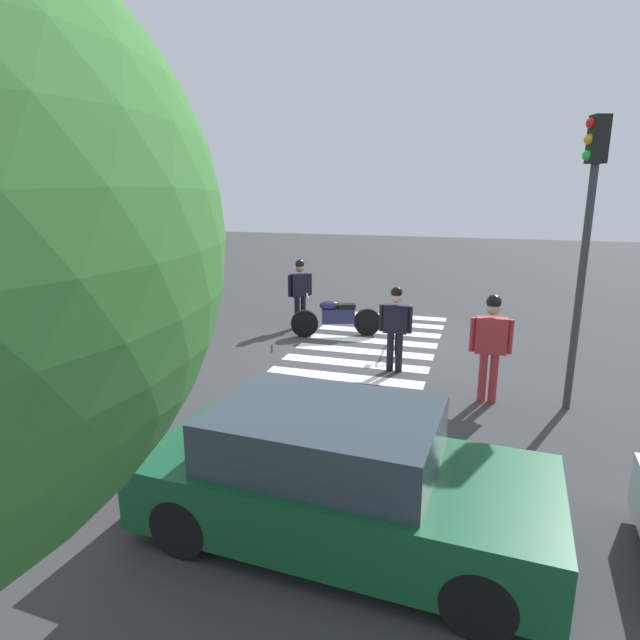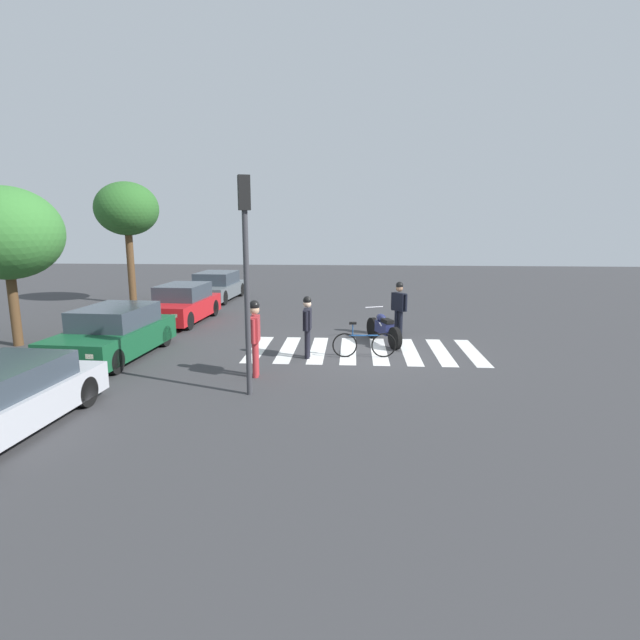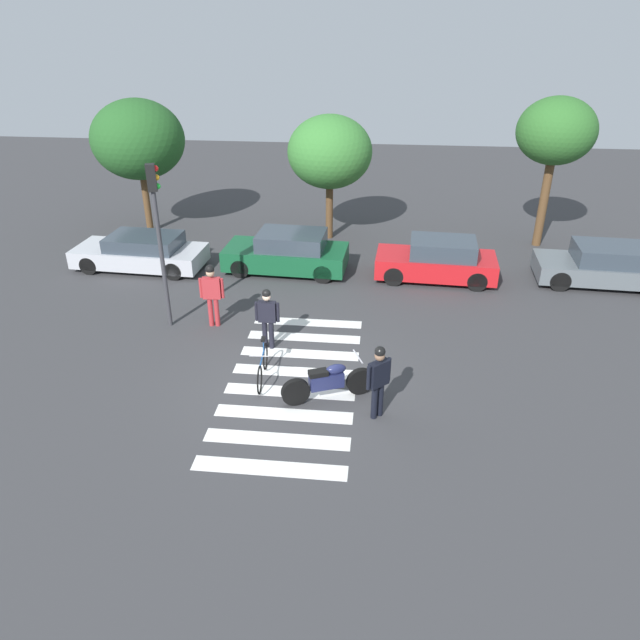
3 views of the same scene
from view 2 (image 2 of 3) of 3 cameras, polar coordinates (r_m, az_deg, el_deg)
The scene contains 13 objects.
ground_plane at distance 14.82m, azimuth 5.00°, elevation -3.51°, with size 60.00×60.00×0.00m, color #38383A.
police_motorcycle at distance 15.66m, azimuth 7.27°, elevation -1.00°, with size 2.15×1.06×1.06m.
leaning_bicycle at distance 14.01m, azimuth 5.05°, elevation -2.75°, with size 0.46×1.79×1.01m.
officer_on_foot at distance 13.78m, azimuth -1.46°, elevation -0.30°, with size 0.66×0.23×1.75m.
officer_by_motorcycle at distance 16.73m, azimuth 9.01°, elevation 1.77°, with size 0.52×0.49×1.82m.
pedestrian_bystander at distance 12.17m, azimuth -7.44°, elevation -1.37°, with size 0.70×0.25×1.90m.
crosswalk_stripes at distance 14.82m, azimuth 5.00°, elevation -3.49°, with size 3.15×6.75×0.01m.
car_green_compact at distance 15.04m, azimuth -22.52°, elevation -1.46°, with size 4.32×2.11×1.42m.
car_red_convertible at distance 19.65m, azimuth -15.46°, elevation 1.75°, with size 4.09×1.97×1.42m.
car_grey_coupe at distance 24.89m, azimuth -11.79°, elevation 3.75°, with size 4.27×2.12×1.35m.
traffic_light_pole at distance 10.63m, azimuth -8.49°, elevation 7.62°, with size 0.36×0.30×4.67m.
street_tree_mid at distance 17.59m, azimuth -32.28°, elevation 8.35°, with size 3.23×3.23×4.79m.
street_tree_far at distance 24.71m, azimuth -21.21°, elevation 11.66°, with size 2.82×2.82×5.53m.
Camera 2 is at (-14.34, 0.34, 3.73)m, focal length 28.01 mm.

